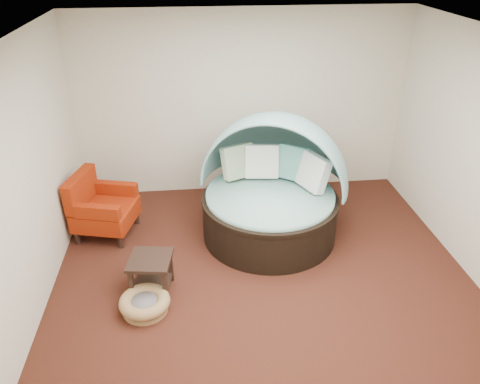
{
  "coord_description": "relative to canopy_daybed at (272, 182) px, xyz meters",
  "views": [
    {
      "loc": [
        -0.77,
        -4.29,
        3.63
      ],
      "look_at": [
        -0.24,
        0.6,
        0.94
      ],
      "focal_mm": 35.0,
      "sensor_mm": 36.0,
      "label": 1
    }
  ],
  "objects": [
    {
      "name": "floor",
      "position": [
        -0.25,
        -1.14,
        -0.77
      ],
      "size": [
        5.0,
        5.0,
        0.0
      ],
      "primitive_type": "plane",
      "color": "#401A12",
      "rests_on": "ground"
    },
    {
      "name": "wall_back",
      "position": [
        -0.25,
        1.36,
        0.63
      ],
      "size": [
        5.0,
        0.0,
        5.0
      ],
      "primitive_type": "plane",
      "rotation": [
        1.57,
        0.0,
        0.0
      ],
      "color": "beige",
      "rests_on": "floor"
    },
    {
      "name": "wall_front",
      "position": [
        -0.25,
        -3.64,
        0.63
      ],
      "size": [
        5.0,
        0.0,
        5.0
      ],
      "primitive_type": "plane",
      "rotation": [
        -1.57,
        0.0,
        0.0
      ],
      "color": "beige",
      "rests_on": "floor"
    },
    {
      "name": "wall_left",
      "position": [
        -2.75,
        -1.14,
        0.63
      ],
      "size": [
        0.0,
        5.0,
        5.0
      ],
      "primitive_type": "plane",
      "rotation": [
        1.57,
        0.0,
        1.57
      ],
      "color": "beige",
      "rests_on": "floor"
    },
    {
      "name": "ceiling",
      "position": [
        -0.25,
        -1.14,
        2.03
      ],
      "size": [
        5.0,
        5.0,
        0.0
      ],
      "primitive_type": "plane",
      "rotation": [
        3.14,
        0.0,
        0.0
      ],
      "color": "white",
      "rests_on": "wall_back"
    },
    {
      "name": "canopy_daybed",
      "position": [
        0.0,
        0.0,
        0.0
      ],
      "size": [
        2.39,
        2.36,
        1.67
      ],
      "rotation": [
        0.0,
        0.0,
        -0.37
      ],
      "color": "black",
      "rests_on": "floor"
    },
    {
      "name": "pet_basket",
      "position": [
        -1.64,
        -1.43,
        -0.67
      ],
      "size": [
        0.59,
        0.59,
        0.19
      ],
      "rotation": [
        0.0,
        0.0,
        -0.06
      ],
      "color": "brown",
      "rests_on": "floor"
    },
    {
      "name": "red_armchair",
      "position": [
        -2.31,
        0.2,
        -0.36
      ],
      "size": [
        0.93,
        0.93,
        0.89
      ],
      "rotation": [
        0.0,
        0.0,
        -0.25
      ],
      "color": "black",
      "rests_on": "floor"
    },
    {
      "name": "side_table",
      "position": [
        -1.57,
        -1.09,
        -0.48
      ],
      "size": [
        0.53,
        0.53,
        0.45
      ],
      "rotation": [
        0.0,
        0.0,
        -0.15
      ],
      "color": "black",
      "rests_on": "floor"
    }
  ]
}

